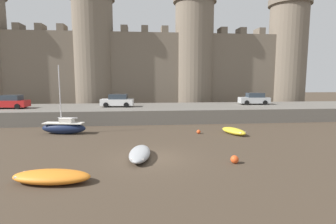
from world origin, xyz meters
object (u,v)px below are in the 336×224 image
at_px(rowboat_foreground_centre, 140,153).
at_px(car_quay_west, 11,102).
at_px(rowboat_foreground_left, 52,176).
at_px(mooring_buoy_near_shore, 199,132).
at_px(car_quay_centre_east, 117,101).
at_px(rowboat_midflat_centre, 234,131).
at_px(sailboat_near_channel_right, 64,127).
at_px(car_quay_centre_west, 254,99).
at_px(mooring_buoy_mid_mud, 235,159).

height_order(rowboat_foreground_centre, car_quay_west, car_quay_west).
relative_size(rowboat_foreground_left, mooring_buoy_near_shore, 10.60).
xyz_separation_m(mooring_buoy_near_shore, car_quay_centre_east, (-8.44, 9.86, 2.21)).
height_order(rowboat_midflat_centre, sailboat_near_channel_right, sailboat_near_channel_right).
bearing_deg(rowboat_foreground_left, mooring_buoy_near_shore, 47.86).
distance_m(rowboat_midflat_centre, car_quay_centre_west, 13.92).
bearing_deg(rowboat_midflat_centre, sailboat_near_channel_right, 173.65).
bearing_deg(mooring_buoy_mid_mud, sailboat_near_channel_right, 142.11).
height_order(sailboat_near_channel_right, car_quay_centre_east, sailboat_near_channel_right).
bearing_deg(rowboat_foreground_left, car_quay_west, 119.09).
height_order(sailboat_near_channel_right, mooring_buoy_mid_mud, sailboat_near_channel_right).
distance_m(sailboat_near_channel_right, mooring_buoy_near_shore, 12.79).
relative_size(rowboat_midflat_centre, rowboat_foreground_left, 0.80).
relative_size(sailboat_near_channel_right, car_quay_centre_west, 1.53).
relative_size(rowboat_midflat_centre, mooring_buoy_mid_mud, 6.48).
xyz_separation_m(rowboat_foreground_left, car_quay_centre_west, (20.29, 22.17, 2.06)).
distance_m(mooring_buoy_mid_mud, car_quay_west, 28.23).
bearing_deg(car_quay_centre_east, car_quay_centre_west, 4.14).
xyz_separation_m(mooring_buoy_near_shore, car_quay_west, (-21.17, 9.30, 2.21)).
bearing_deg(sailboat_near_channel_right, car_quay_centre_east, 63.64).
distance_m(rowboat_foreground_centre, car_quay_centre_east, 17.53).
relative_size(rowboat_foreground_centre, car_quay_centre_east, 0.93).
bearing_deg(mooring_buoy_near_shore, car_quay_centre_east, 130.57).
bearing_deg(car_quay_centre_east, mooring_buoy_mid_mud, -65.02).
bearing_deg(mooring_buoy_mid_mud, car_quay_west, 139.70).
bearing_deg(rowboat_foreground_centre, sailboat_near_channel_right, 130.13).
xyz_separation_m(sailboat_near_channel_right, mooring_buoy_mid_mud, (13.02, -10.13, -0.39)).
relative_size(mooring_buoy_near_shore, car_quay_centre_east, 0.09).
relative_size(mooring_buoy_mid_mud, car_quay_west, 0.12).
height_order(rowboat_foreground_centre, sailboat_near_channel_right, sailboat_near_channel_right).
distance_m(mooring_buoy_near_shore, car_quay_centre_west, 15.45).
distance_m(rowboat_foreground_left, car_quay_centre_east, 20.96).
distance_m(mooring_buoy_near_shore, car_quay_west, 23.23).
relative_size(rowboat_foreground_centre, sailboat_near_channel_right, 0.61).
bearing_deg(car_quay_centre_east, mooring_buoy_near_shore, -49.43).
bearing_deg(rowboat_foreground_centre, mooring_buoy_mid_mud, -15.38).
bearing_deg(sailboat_near_channel_right, car_quay_centre_west, 23.39).
height_order(rowboat_foreground_centre, rowboat_foreground_left, rowboat_foreground_centre).
bearing_deg(mooring_buoy_near_shore, rowboat_midflat_centre, -9.54).
xyz_separation_m(rowboat_midflat_centre, rowboat_foreground_left, (-13.15, -10.40, 0.02)).
bearing_deg(sailboat_near_channel_right, car_quay_west, 136.30).
distance_m(sailboat_near_channel_right, mooring_buoy_mid_mud, 16.50).
bearing_deg(car_quay_centre_east, rowboat_foreground_left, -94.01).
height_order(mooring_buoy_mid_mud, car_quay_centre_east, car_quay_centre_east).
xyz_separation_m(rowboat_foreground_left, car_quay_centre_east, (1.46, 20.81, 2.06)).
height_order(car_quay_west, car_quay_centre_west, same).
bearing_deg(mooring_buoy_near_shore, mooring_buoy_mid_mud, -88.08).
bearing_deg(car_quay_west, rowboat_foreground_centre, -46.72).
bearing_deg(car_quay_centre_east, rowboat_foreground_centre, -80.37).
height_order(sailboat_near_channel_right, mooring_buoy_near_shore, sailboat_near_channel_right).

